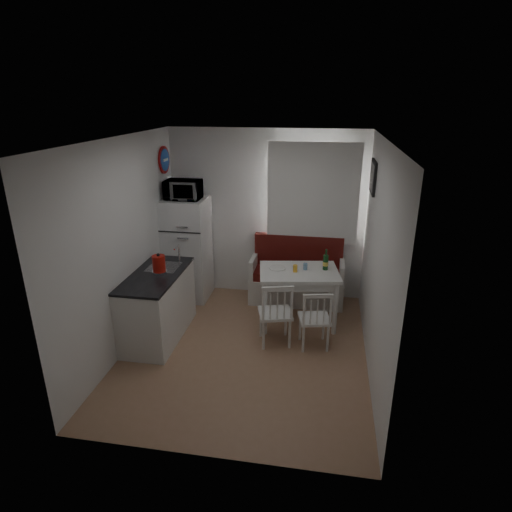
{
  "coord_description": "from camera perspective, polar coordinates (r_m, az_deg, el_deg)",
  "views": [
    {
      "loc": [
        0.91,
        -4.59,
        3.03
      ],
      "look_at": [
        0.05,
        0.5,
        1.09
      ],
      "focal_mm": 30.0,
      "sensor_mm": 36.0,
      "label": 1
    }
  ],
  "objects": [
    {
      "name": "picture_frame",
      "position": [
        5.8,
        15.3,
        10.14
      ],
      "size": [
        0.04,
        0.52,
        0.42
      ],
      "primitive_type": "cube",
      "color": "black",
      "rests_on": "wall_right"
    },
    {
      "name": "window",
      "position": [
        6.47,
        7.59,
        7.86
      ],
      "size": [
        1.22,
        0.06,
        1.47
      ],
      "primitive_type": "cube",
      "color": "white",
      "rests_on": "wall_back"
    },
    {
      "name": "wall_right",
      "position": [
        4.94,
        15.83,
        -0.75
      ],
      "size": [
        0.02,
        3.5,
        2.6
      ],
      "primitive_type": "cube",
      "color": "white",
      "rests_on": "floor"
    },
    {
      "name": "kitchen_counter",
      "position": [
        5.8,
        -12.92,
        -6.36
      ],
      "size": [
        0.62,
        1.32,
        1.16
      ],
      "color": "white",
      "rests_on": "floor"
    },
    {
      "name": "wall_front",
      "position": [
        3.45,
        -7.16,
        -9.75
      ],
      "size": [
        3.0,
        0.02,
        2.6
      ],
      "primitive_type": "cube",
      "color": "white",
      "rests_on": "floor"
    },
    {
      "name": "wall_sign",
      "position": [
        6.55,
        -12.08,
        12.43
      ],
      "size": [
        0.03,
        0.4,
        0.4
      ],
      "primitive_type": "cylinder",
      "rotation": [
        0.0,
        1.57,
        0.0
      ],
      "color": "#1C4EA9",
      "rests_on": "wall_left"
    },
    {
      "name": "fridge",
      "position": [
        6.72,
        -9.08,
        0.93
      ],
      "size": [
        0.64,
        0.64,
        1.6
      ],
      "primitive_type": "cube",
      "color": "white",
      "rests_on": "floor"
    },
    {
      "name": "wall_left",
      "position": [
        5.46,
        -17.15,
        1.17
      ],
      "size": [
        0.02,
        3.5,
        2.6
      ],
      "primitive_type": "cube",
      "color": "white",
      "rests_on": "floor"
    },
    {
      "name": "drinking_glass_blue",
      "position": [
        5.88,
        6.59,
        -1.4
      ],
      "size": [
        0.05,
        0.05,
        0.09
      ],
      "primitive_type": "cylinder",
      "color": "#6F97BD",
      "rests_on": "dining_table"
    },
    {
      "name": "kettle",
      "position": [
        5.57,
        -12.82,
        -1.01
      ],
      "size": [
        0.19,
        0.19,
        0.26
      ],
      "primitive_type": "cylinder",
      "color": "#B0160E",
      "rests_on": "kitchen_counter"
    },
    {
      "name": "wine_bottle",
      "position": [
        5.88,
        9.28,
        -0.46
      ],
      "size": [
        0.07,
        0.07,
        0.29
      ],
      "primitive_type": null,
      "color": "#15441B",
      "rests_on": "dining_table"
    },
    {
      "name": "plate",
      "position": [
        5.89,
        2.87,
        -1.62
      ],
      "size": [
        0.22,
        0.22,
        0.02
      ],
      "primitive_type": "cylinder",
      "color": "white",
      "rests_on": "dining_table"
    },
    {
      "name": "curtain",
      "position": [
        6.39,
        7.58,
        8.16
      ],
      "size": [
        1.35,
        0.02,
        1.5
      ],
      "primitive_type": "cube",
      "color": "white",
      "rests_on": "wall_back"
    },
    {
      "name": "drinking_glass_orange",
      "position": [
        5.79,
        5.25,
        -1.66
      ],
      "size": [
        0.06,
        0.06,
        0.1
      ],
      "primitive_type": "cylinder",
      "color": "yellow",
      "rests_on": "dining_table"
    },
    {
      "name": "chair_left",
      "position": [
        5.38,
        2.47,
        -6.97
      ],
      "size": [
        0.5,
        0.49,
        0.47
      ],
      "rotation": [
        0.0,
        0.0,
        0.26
      ],
      "color": "white",
      "rests_on": "floor"
    },
    {
      "name": "wall_back",
      "position": [
        6.63,
        1.39,
        5.46
      ],
      "size": [
        3.0,
        0.02,
        2.6
      ],
      "primitive_type": "cube",
      "color": "white",
      "rests_on": "floor"
    },
    {
      "name": "ceiling",
      "position": [
        4.7,
        -1.66,
        15.32
      ],
      "size": [
        3.0,
        3.5,
        0.02
      ],
      "primitive_type": "cube",
      "color": "white",
      "rests_on": "wall_back"
    },
    {
      "name": "microwave",
      "position": [
        6.43,
        -9.69,
        8.7
      ],
      "size": [
        0.51,
        0.35,
        0.28
      ],
      "primitive_type": "imported",
      "color": "white",
      "rests_on": "fridge"
    },
    {
      "name": "floor",
      "position": [
        5.57,
        -1.38,
        -12.36
      ],
      "size": [
        3.0,
        3.5,
        0.02
      ],
      "primitive_type": "cube",
      "color": "#A67A58",
      "rests_on": "ground"
    },
    {
      "name": "dining_table",
      "position": [
        5.89,
        5.73,
        -2.76
      ],
      "size": [
        1.17,
        0.91,
        0.8
      ],
      "rotation": [
        0.0,
        0.0,
        0.16
      ],
      "color": "white",
      "rests_on": "floor"
    },
    {
      "name": "bench",
      "position": [
        6.68,
        5.45,
        -3.27
      ],
      "size": [
        1.43,
        0.55,
        1.02
      ],
      "color": "white",
      "rests_on": "floor"
    },
    {
      "name": "chair_right",
      "position": [
        5.38,
        7.81,
        -7.68
      ],
      "size": [
        0.45,
        0.43,
        0.43
      ],
      "rotation": [
        0.0,
        0.0,
        0.21
      ],
      "color": "white",
      "rests_on": "floor"
    }
  ]
}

